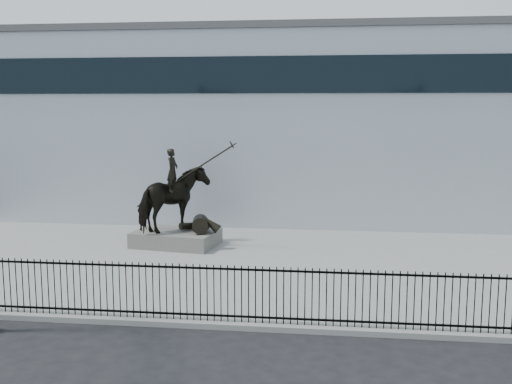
# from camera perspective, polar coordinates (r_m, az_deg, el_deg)

# --- Properties ---
(ground) EXTENTS (120.00, 120.00, 0.00)m
(ground) POSITION_cam_1_polar(r_m,az_deg,el_deg) (14.61, 0.85, -14.67)
(ground) COLOR black
(ground) RESTS_ON ground
(plaza) EXTENTS (30.00, 12.00, 0.15)m
(plaza) POSITION_cam_1_polar(r_m,az_deg,el_deg) (21.18, 2.93, -7.11)
(plaza) COLOR gray
(plaza) RESTS_ON ground
(building) EXTENTS (44.00, 14.00, 9.00)m
(building) POSITION_cam_1_polar(r_m,az_deg,el_deg) (33.42, 4.63, 6.21)
(building) COLOR silver
(building) RESTS_ON ground
(picket_fence) EXTENTS (22.10, 0.10, 1.50)m
(picket_fence) POSITION_cam_1_polar(r_m,az_deg,el_deg) (15.45, 1.37, -9.79)
(picket_fence) COLOR black
(picket_fence) RESTS_ON plaza
(statue_plinth) EXTENTS (3.46, 2.63, 0.59)m
(statue_plinth) POSITION_cam_1_polar(r_m,az_deg,el_deg) (24.09, -7.62, -4.37)
(statue_plinth) COLOR #585550
(statue_plinth) RESTS_ON plaza
(equestrian_statue) EXTENTS (4.02, 2.80, 3.44)m
(equestrian_statue) POSITION_cam_1_polar(r_m,az_deg,el_deg) (23.78, -7.55, -0.76)
(equestrian_statue) COLOR black
(equestrian_statue) RESTS_ON statue_plinth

